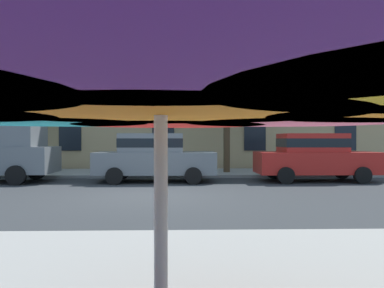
{
  "coord_description": "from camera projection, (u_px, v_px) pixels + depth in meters",
  "views": [
    {
      "loc": [
        0.89,
        -10.68,
        1.57
      ],
      "look_at": [
        1.29,
        3.2,
        1.4
      ],
      "focal_mm": 36.44,
      "sensor_mm": 36.0,
      "label": 1
    }
  ],
  "objects": [
    {
      "name": "sidewalk_far",
      "position": [
        161.0,
        173.0,
        17.47
      ],
      "size": [
        56.0,
        3.6,
        0.12
      ],
      "primitive_type": "cube",
      "color": "gray",
      "rests_on": "ground"
    },
    {
      "name": "street_tree_left",
      "position": [
        9.0,
        99.0,
        17.79
      ],
      "size": [
        2.72,
        3.23,
        4.76
      ],
      "color": "brown",
      "rests_on": "ground"
    },
    {
      "name": "apartment_building",
      "position": [
        167.0,
        66.0,
        25.58
      ],
      "size": [
        41.89,
        12.08,
        12.8
      ],
      "color": "tan",
      "rests_on": "ground"
    },
    {
      "name": "ground_plane",
      "position": [
        148.0,
        196.0,
        10.67
      ],
      "size": [
        120.0,
        120.0,
        0.0
      ],
      "primitive_type": "plane",
      "color": "#2D3033"
    },
    {
      "name": "sedan_gray",
      "position": [
        154.0,
        156.0,
        14.36
      ],
      "size": [
        4.4,
        1.98,
        1.78
      ],
      "color": "slate",
      "rests_on": "ground"
    },
    {
      "name": "patio_umbrella",
      "position": [
        161.0,
        54.0,
        1.68
      ],
      "size": [
        3.71,
        3.71,
        2.26
      ],
      "color": "silver",
      "rests_on": "ground"
    },
    {
      "name": "street_tree_middle",
      "position": [
        227.0,
        76.0,
        17.07
      ],
      "size": [
        3.16,
        3.4,
        5.94
      ],
      "color": "#4C3823",
      "rests_on": "ground"
    },
    {
      "name": "sedan_red",
      "position": [
        314.0,
        156.0,
        14.53
      ],
      "size": [
        4.4,
        1.98,
        1.78
      ],
      "color": "#B21E19",
      "rests_on": "ground"
    }
  ]
}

